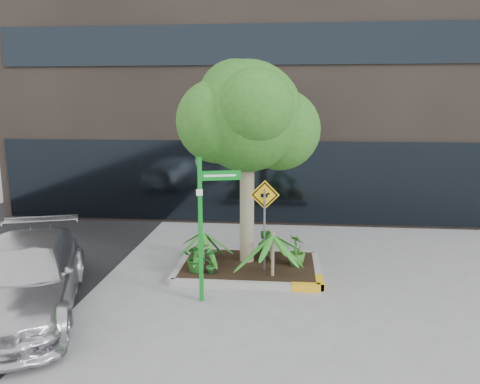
# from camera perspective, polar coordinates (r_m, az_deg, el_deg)

# --- Properties ---
(ground) EXTENTS (80.00, 80.00, 0.00)m
(ground) POSITION_cam_1_polar(r_m,az_deg,el_deg) (10.93, -0.13, -10.03)
(ground) COLOR gray
(ground) RESTS_ON ground
(building) EXTENTS (18.00, 8.00, 15.00)m
(building) POSITION_cam_1_polar(r_m,az_deg,el_deg) (18.99, 4.26, 21.87)
(building) COLOR #2D2621
(building) RESTS_ON ground
(planter) EXTENTS (3.35, 2.36, 0.15)m
(planter) POSITION_cam_1_polar(r_m,az_deg,el_deg) (11.13, 1.22, -9.08)
(planter) COLOR #9E9E99
(planter) RESTS_ON ground
(tree) EXTENTS (3.27, 2.90, 4.90)m
(tree) POSITION_cam_1_polar(r_m,az_deg,el_deg) (10.77, 0.88, 9.19)
(tree) COLOR gray
(tree) RESTS_ON ground
(palm_front) EXTENTS (1.12, 1.12, 1.24)m
(palm_front) POSITION_cam_1_polar(r_m,az_deg,el_deg) (10.18, 4.04, -5.25)
(palm_front) COLOR gray
(palm_front) RESTS_ON ground
(palm_left) EXTENTS (0.94, 0.94, 1.04)m
(palm_left) POSITION_cam_1_polar(r_m,az_deg,el_deg) (10.97, -4.57, -4.86)
(palm_left) COLOR gray
(palm_left) RESTS_ON ground
(palm_back) EXTENTS (0.76, 0.76, 0.85)m
(palm_back) POSITION_cam_1_polar(r_m,az_deg,el_deg) (11.36, 3.86, -5.05)
(palm_back) COLOR gray
(palm_back) RESTS_ON ground
(parked_car) EXTENTS (3.37, 5.07, 1.36)m
(parked_car) POSITION_cam_1_polar(r_m,az_deg,el_deg) (9.74, -24.83, -9.50)
(parked_car) COLOR silver
(parked_car) RESTS_ON ground
(shrub_a) EXTENTS (0.78, 0.78, 0.69)m
(shrub_a) POSITION_cam_1_polar(r_m,az_deg,el_deg) (10.62, -5.24, -7.86)
(shrub_a) COLOR #1C5217
(shrub_a) RESTS_ON planter
(shrub_b) EXTENTS (0.58, 0.58, 0.73)m
(shrub_b) POSITION_cam_1_polar(r_m,az_deg,el_deg) (11.04, 6.90, -7.04)
(shrub_b) COLOR #347121
(shrub_b) RESTS_ON planter
(shrub_c) EXTENTS (0.44, 0.44, 0.61)m
(shrub_c) POSITION_cam_1_polar(r_m,az_deg,el_deg) (10.48, -3.57, -8.34)
(shrub_c) COLOR #1E6121
(shrub_c) RESTS_ON planter
(shrub_d) EXTENTS (0.54, 0.54, 0.70)m
(shrub_d) POSITION_cam_1_polar(r_m,az_deg,el_deg) (11.62, 3.15, -6.13)
(shrub_d) COLOR #205D1B
(shrub_d) RESTS_ON planter
(street_sign_post) EXTENTS (0.99, 0.83, 2.89)m
(street_sign_post) POSITION_cam_1_polar(r_m,az_deg,el_deg) (9.11, -4.55, -2.59)
(street_sign_post) COLOR #0B821D
(street_sign_post) RESTS_ON ground
(cattle_sign) EXTENTS (0.64, 0.24, 2.09)m
(cattle_sign) POSITION_cam_1_polar(r_m,az_deg,el_deg) (10.26, 3.02, -2.29)
(cattle_sign) COLOR slate
(cattle_sign) RESTS_ON ground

